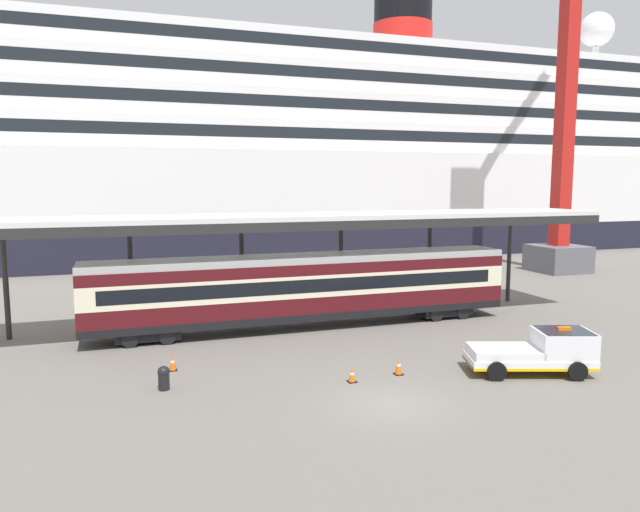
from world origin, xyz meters
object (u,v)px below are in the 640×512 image
(traffic_cone_mid, at_px, (173,363))
(dockside_crane, at_px, (571,106))
(service_truck, at_px, (541,351))
(quay_bollard, at_px, (164,377))
(cruise_ship, at_px, (337,159))
(traffic_cone_near, at_px, (352,375))
(train_carriage, at_px, (306,287))
(traffic_cone_far, at_px, (399,367))

(traffic_cone_mid, bearing_deg, dockside_crane, 26.17)
(service_truck, bearing_deg, quay_bollard, 168.56)
(cruise_ship, distance_m, traffic_cone_near, 52.97)
(train_carriage, xyz_separation_m, traffic_cone_mid, (-7.81, -5.45, -1.97))
(train_carriage, height_order, traffic_cone_near, train_carriage)
(service_truck, bearing_deg, traffic_cone_mid, 159.85)
(cruise_ship, xyz_separation_m, service_truck, (-9.59, -50.32, -10.01))
(traffic_cone_mid, distance_m, dockside_crane, 43.08)
(service_truck, distance_m, quay_bollard, 15.77)
(traffic_cone_mid, relative_size, quay_bollard, 0.71)
(train_carriage, xyz_separation_m, traffic_cone_near, (-0.99, -9.37, -2.02))
(service_truck, bearing_deg, traffic_cone_far, 163.02)
(traffic_cone_far, bearing_deg, traffic_cone_mid, 157.86)
(train_carriage, height_order, dockside_crane, dockside_crane)
(service_truck, distance_m, traffic_cone_near, 8.27)
(traffic_cone_near, distance_m, quay_bollard, 7.53)
(cruise_ship, relative_size, traffic_cone_near, 237.56)
(traffic_cone_near, distance_m, dockside_crane, 39.54)
(traffic_cone_far, xyz_separation_m, dockside_crane, (27.37, 21.57, 14.46))
(dockside_crane, height_order, quay_bollard, dockside_crane)
(traffic_cone_near, height_order, dockside_crane, dockside_crane)
(service_truck, xyz_separation_m, traffic_cone_mid, (-14.90, 5.47, -0.65))
(traffic_cone_mid, xyz_separation_m, traffic_cone_far, (9.04, -3.68, 0.01))
(service_truck, xyz_separation_m, traffic_cone_far, (-5.86, 1.79, -0.64))
(service_truck, height_order, quay_bollard, service_truck)
(cruise_ship, height_order, train_carriage, cruise_ship)
(cruise_ship, relative_size, traffic_cone_far, 199.01)
(service_truck, height_order, traffic_cone_near, service_truck)
(cruise_ship, distance_m, train_carriage, 43.66)
(train_carriage, bearing_deg, service_truck, -56.99)
(traffic_cone_near, bearing_deg, service_truck, -10.84)
(train_carriage, xyz_separation_m, dockside_crane, (28.61, 12.44, 12.50))
(cruise_ship, distance_m, traffic_cone_far, 52.03)
(service_truck, height_order, traffic_cone_far, service_truck)
(quay_bollard, bearing_deg, service_truck, -11.44)
(train_carriage, xyz_separation_m, service_truck, (7.10, -10.92, -1.32))
(traffic_cone_near, distance_m, traffic_cone_mid, 7.86)
(service_truck, bearing_deg, dockside_crane, 47.36)
(traffic_cone_far, distance_m, quay_bollard, 9.68)
(traffic_cone_far, bearing_deg, dockside_crane, 38.24)
(train_carriage, relative_size, quay_bollard, 24.83)
(traffic_cone_far, relative_size, dockside_crane, 0.01)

